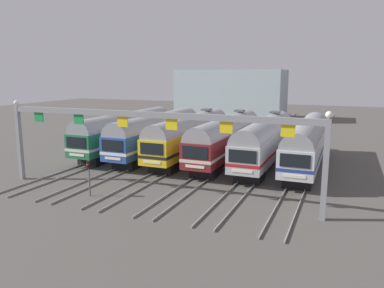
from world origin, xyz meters
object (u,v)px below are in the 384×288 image
Objects in this scene: catenary_gantry at (147,127)px; yard_signal_mast at (89,171)px; commuter_train_green at (126,130)px; commuter_train_blue at (157,132)px; commuter_train_stainless at (265,139)px; commuter_train_silver at (307,142)px; commuter_train_yellow at (191,134)px; commuter_train_maroon at (227,136)px.

yard_signal_mast is (-4.10, -1.69, -3.38)m from catenary_gantry.
commuter_train_blue is (4.10, 0.00, 0.00)m from commuter_train_green.
commuter_train_stainless reaches higher than yard_signal_mast.
yard_signal_mast is at bearing -157.66° from catenary_gantry.
commuter_train_stainless is (16.40, 0.00, 0.00)m from commuter_train_green.
commuter_train_green is at bearing 112.06° from yard_signal_mast.
catenary_gantry reaches higher than commuter_train_green.
catenary_gantry is at bearing 22.34° from yard_signal_mast.
catenary_gantry is 5.57m from yard_signal_mast.
yard_signal_mast is at bearing -67.94° from commuter_train_green.
yard_signal_mast is (2.05, -15.18, -0.71)m from commuter_train_blue.
commuter_train_silver is 6.41× the size of yard_signal_mast.
commuter_train_blue is 15.33m from yard_signal_mast.
commuter_train_green is 1.00× the size of commuter_train_blue.
commuter_train_silver is (20.50, 0.00, 0.00)m from commuter_train_green.
commuter_train_blue is at bearing 0.00° from commuter_train_green.
commuter_train_yellow is (8.20, 0.00, 0.00)m from commuter_train_green.
yard_signal_mast is at bearing -133.40° from commuter_train_silver.
catenary_gantry is at bearing -65.49° from commuter_train_blue.
commuter_train_yellow is 8.20m from commuter_train_stainless.
commuter_train_blue is at bearing 97.69° from yard_signal_mast.
commuter_train_silver is (12.30, -0.00, -0.00)m from commuter_train_yellow.
commuter_train_silver is at bearing 0.00° from commuter_train_blue.
yard_signal_mast is at bearing -97.69° from commuter_train_yellow.
yard_signal_mast is (-6.15, -15.18, -0.71)m from commuter_train_maroon.
catenary_gantry is (2.05, -13.50, 2.66)m from commuter_train_yellow.
commuter_train_maroon is 1.00× the size of commuter_train_silver.
commuter_train_blue is 0.70× the size of catenary_gantry.
commuter_train_green is 12.30m from commuter_train_maroon.
commuter_train_blue is 12.30m from commuter_train_stainless.
catenary_gantry reaches higher than commuter_train_yellow.
commuter_train_silver is (4.10, -0.00, -0.00)m from commuter_train_stainless.
commuter_train_maroon is 13.91m from catenary_gantry.
commuter_train_green is at bearing -179.97° from commuter_train_yellow.
commuter_train_yellow reaches higher than commuter_train_blue.
catenary_gantry is at bearing -127.23° from commuter_train_silver.
commuter_train_yellow reaches higher than commuter_train_green.
commuter_train_green and commuter_train_blue have the same top height.
commuter_train_green is 1.00× the size of commuter_train_yellow.
commuter_train_maroon is 6.41× the size of yard_signal_mast.
yard_signal_mast is at bearing -124.03° from commuter_train_stainless.
commuter_train_green is 20.50m from commuter_train_silver.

